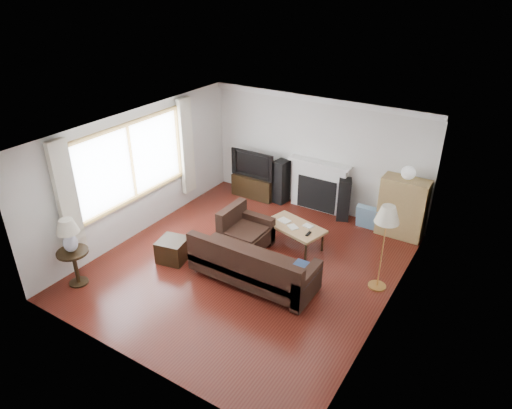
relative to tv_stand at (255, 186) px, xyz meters
The scene contains 17 objects.
room 3.02m from the tv_stand, 60.78° to the right, with size 5.10×5.60×2.54m.
window 3.16m from the tv_stand, 111.51° to the right, with size 0.12×2.74×1.54m, color olive.
curtain_near 4.47m from the tv_stand, 103.48° to the right, with size 0.10×0.35×2.10m, color silver.
curtain_far 1.92m from the tv_stand, 130.84° to the right, with size 0.10×0.35×2.10m, color silver.
fireplace 1.58m from the tv_stand, ahead, with size 1.40×0.26×1.15m, color white.
tv_stand is the anchor object (origin of this frame).
television 0.57m from the tv_stand, ahead, with size 1.09×0.14×0.63m, color black.
speaker_left 0.71m from the tv_stand, ahead, with size 0.28×0.34×1.01m, color black.
speaker_right 2.20m from the tv_stand, ahead, with size 0.26×0.31×0.92m, color black.
bookshelf 3.43m from the tv_stand, ahead, with size 0.89×0.42×1.23m, color #9D7F49.
globe_lamp 3.59m from the tv_stand, ahead, with size 0.26×0.26×0.26m, color white.
sectional_sofa 3.35m from the tv_stand, 58.40° to the right, with size 2.36×1.73×0.76m, color black.
coffee_table 2.32m from the tv_stand, 38.81° to the right, with size 1.14×0.62×0.44m, color #A27A4D.
footstool 3.08m from the tv_stand, 87.28° to the right, with size 0.50×0.50×0.42m, color black.
floor_lamp 4.10m from the tv_stand, 27.34° to the right, with size 0.40×0.40×1.54m, color #B88140.
side_table 4.54m from the tv_stand, 99.62° to the right, with size 0.52×0.52×0.65m, color black.
table_lamp 4.59m from the tv_stand, 99.62° to the right, with size 0.37×0.37×0.59m, color silver.
Camera 1 is at (3.78, -5.75, 4.79)m, focal length 32.00 mm.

